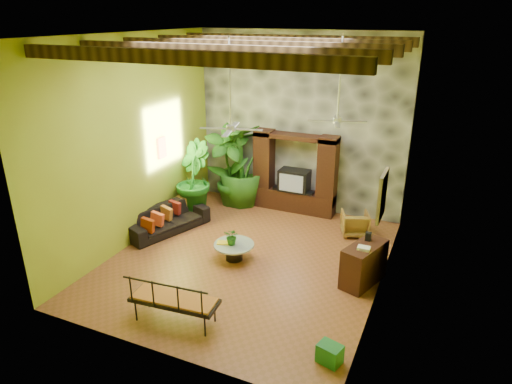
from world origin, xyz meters
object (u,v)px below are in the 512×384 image
at_px(wicker_armchair, 355,223).
at_px(sofa, 167,219).
at_px(iron_bench, 172,299).
at_px(ceiling_fan_back, 338,111).
at_px(green_bin, 330,354).
at_px(ceiling_fan_front, 231,118).
at_px(side_console, 364,264).
at_px(tall_plant_a, 228,166).
at_px(tall_plant_b, 192,179).
at_px(entertainment_center, 294,179).
at_px(coffee_table, 234,249).
at_px(tall_plant_c, 241,165).

bearing_deg(wicker_armchair, sofa, -0.51).
bearing_deg(iron_bench, wicker_armchair, 60.45).
distance_m(ceiling_fan_back, green_bin, 5.07).
relative_size(ceiling_fan_front, side_console, 1.66).
bearing_deg(tall_plant_a, tall_plant_b, -121.68).
distance_m(ceiling_fan_back, tall_plant_b, 4.77).
distance_m(entertainment_center, coffee_table, 3.39).
height_order(ceiling_fan_front, ceiling_fan_back, same).
xyz_separation_m(tall_plant_a, green_bin, (4.57, -5.25, -1.04)).
height_order(ceiling_fan_front, coffee_table, ceiling_fan_front).
distance_m(tall_plant_a, green_bin, 7.04).
xyz_separation_m(wicker_armchair, tall_plant_c, (-3.59, 0.70, 0.91)).
bearing_deg(tall_plant_c, coffee_table, -67.40).
bearing_deg(green_bin, iron_bench, -176.34).
distance_m(sofa, iron_bench, 3.99).
xyz_separation_m(entertainment_center, coffee_table, (-0.30, -3.30, -0.71)).
xyz_separation_m(sofa, tall_plant_a, (0.69, 2.21, 0.88)).
xyz_separation_m(ceiling_fan_back, green_bin, (1.05, -3.76, -3.23)).
distance_m(wicker_armchair, side_console, 2.31).
bearing_deg(iron_bench, sofa, 120.57).
distance_m(coffee_table, iron_bench, 2.60).
distance_m(ceiling_fan_back, side_console, 3.33).
bearing_deg(wicker_armchair, tall_plant_a, -28.02).
xyz_separation_m(ceiling_fan_front, coffee_table, (-0.10, 0.24, -3.15)).
height_order(entertainment_center, side_console, entertainment_center).
xyz_separation_m(tall_plant_c, green_bin, (4.25, -5.52, -1.05)).
relative_size(entertainment_center, tall_plant_c, 0.99).
bearing_deg(tall_plant_c, tall_plant_b, -126.28).
distance_m(sofa, tall_plant_b, 1.43).
relative_size(wicker_armchair, iron_bench, 0.40).
bearing_deg(tall_plant_b, ceiling_fan_back, -7.08).
height_order(ceiling_fan_front, tall_plant_a, ceiling_fan_front).
height_order(entertainment_center, green_bin, entertainment_center).
relative_size(ceiling_fan_back, tall_plant_b, 0.88).
bearing_deg(wicker_armchair, entertainment_center, -45.37).
bearing_deg(coffee_table, wicker_armchair, 46.72).
bearing_deg(side_console, ceiling_fan_front, -151.83).
bearing_deg(sofa, wicker_armchair, -48.40).
height_order(entertainment_center, tall_plant_a, tall_plant_a).
height_order(ceiling_fan_front, side_console, ceiling_fan_front).
bearing_deg(tall_plant_a, sofa, -107.41).
bearing_deg(entertainment_center, tall_plant_a, -167.12).
xyz_separation_m(sofa, side_console, (5.26, -0.42, 0.12)).
xyz_separation_m(tall_plant_b, coffee_table, (2.22, -1.87, -0.81)).
height_order(ceiling_fan_front, wicker_armchair, ceiling_fan_front).
height_order(sofa, green_bin, sofa).
bearing_deg(green_bin, sofa, 149.95).
height_order(ceiling_fan_back, coffee_table, ceiling_fan_back).
relative_size(ceiling_fan_front, wicker_armchair, 2.73).
relative_size(iron_bench, green_bin, 4.40).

